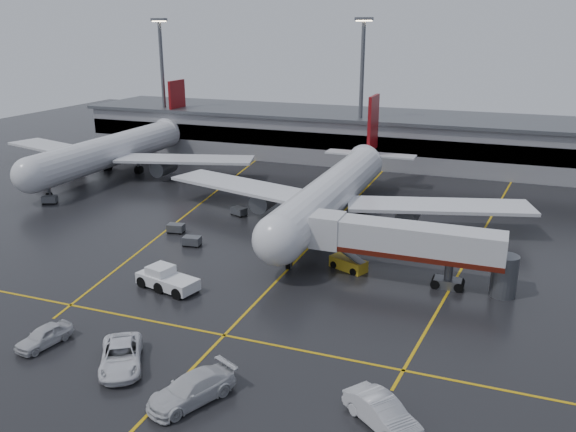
% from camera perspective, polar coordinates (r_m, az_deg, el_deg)
% --- Properties ---
extents(ground, '(220.00, 220.00, 0.00)m').
position_cam_1_polar(ground, '(68.12, 2.17, -2.90)').
color(ground, black).
rests_on(ground, ground).
extents(apron_line_centre, '(0.25, 90.00, 0.02)m').
position_cam_1_polar(apron_line_centre, '(68.11, 2.17, -2.90)').
color(apron_line_centre, gold).
rests_on(apron_line_centre, ground).
extents(apron_line_stop, '(60.00, 0.25, 0.02)m').
position_cam_1_polar(apron_line_stop, '(49.65, -6.15, -11.34)').
color(apron_line_stop, gold).
rests_on(apron_line_stop, ground).
extents(apron_line_left, '(9.99, 69.35, 0.02)m').
position_cam_1_polar(apron_line_left, '(84.58, -8.56, 1.09)').
color(apron_line_left, gold).
rests_on(apron_line_left, ground).
extents(apron_line_right, '(7.57, 69.64, 0.02)m').
position_cam_1_polar(apron_line_right, '(74.48, 17.96, -1.94)').
color(apron_line_right, gold).
rests_on(apron_line_right, ground).
extents(terminal, '(122.00, 19.00, 8.60)m').
position_cam_1_polar(terminal, '(111.98, 10.14, 7.40)').
color(terminal, gray).
rests_on(terminal, ground).
extents(light_mast_left, '(3.00, 1.20, 25.45)m').
position_cam_1_polar(light_mast_left, '(121.76, -11.98, 12.95)').
color(light_mast_left, '#595B60').
rests_on(light_mast_left, ground).
extents(light_mast_mid, '(3.00, 1.20, 25.45)m').
position_cam_1_polar(light_mast_mid, '(105.90, 7.10, 12.51)').
color(light_mast_mid, '#595B60').
rests_on(light_mast_mid, ground).
extents(main_airliner, '(48.80, 45.60, 14.10)m').
position_cam_1_polar(main_airliner, '(75.63, 4.57, 2.53)').
color(main_airliner, silver).
rests_on(main_airliner, ground).
extents(second_airliner, '(48.80, 45.60, 14.10)m').
position_cam_1_polar(second_airliner, '(104.89, -16.15, 6.22)').
color(second_airliner, silver).
rests_on(second_airliner, ground).
extents(jet_bridge, '(19.90, 3.40, 6.05)m').
position_cam_1_polar(jet_bridge, '(58.65, 11.38, -2.66)').
color(jet_bridge, silver).
rests_on(jet_bridge, ground).
extents(pushback_tractor, '(6.69, 3.98, 2.24)m').
position_cam_1_polar(pushback_tractor, '(58.31, -11.63, -6.03)').
color(pushback_tractor, white).
rests_on(pushback_tractor, ground).
extents(belt_loader, '(4.26, 3.13, 2.49)m').
position_cam_1_polar(belt_loader, '(61.86, 5.83, -4.59)').
color(belt_loader, gold).
rests_on(belt_loader, ground).
extents(service_van_a, '(5.85, 6.87, 1.75)m').
position_cam_1_polar(service_van_a, '(46.60, -15.76, -12.84)').
color(service_van_a, white).
rests_on(service_van_a, ground).
extents(service_van_b, '(5.11, 6.85, 1.85)m').
position_cam_1_polar(service_van_b, '(41.85, -9.28, -16.12)').
color(service_van_b, silver).
rests_on(service_van_b, ground).
extents(service_van_c, '(5.81, 5.06, 1.90)m').
position_cam_1_polar(service_van_c, '(39.69, 9.04, -18.17)').
color(service_van_c, silver).
rests_on(service_van_c, ground).
extents(service_van_d, '(2.69, 4.91, 1.58)m').
position_cam_1_polar(service_van_d, '(51.42, -22.42, -10.63)').
color(service_van_d, silver).
rests_on(service_van_d, ground).
extents(baggage_cart_a, '(2.15, 1.54, 1.12)m').
position_cam_1_polar(baggage_cart_a, '(68.80, -9.23, -2.36)').
color(baggage_cart_a, '#595B60').
rests_on(baggage_cart_a, ground).
extents(baggage_cart_b, '(2.17, 1.58, 1.12)m').
position_cam_1_polar(baggage_cart_b, '(73.47, -10.74, -1.12)').
color(baggage_cart_b, '#595B60').
rests_on(baggage_cart_b, ground).
extents(baggage_cart_c, '(2.34, 1.96, 1.12)m').
position_cam_1_polar(baggage_cart_c, '(79.00, -4.75, 0.49)').
color(baggage_cart_c, '#595B60').
rests_on(baggage_cart_c, ground).
extents(baggage_cart_d, '(2.27, 1.77, 1.12)m').
position_cam_1_polar(baggage_cart_d, '(99.89, -22.53, 2.87)').
color(baggage_cart_d, '#595B60').
rests_on(baggage_cart_d, ground).
extents(baggage_cart_e, '(2.36, 2.02, 1.12)m').
position_cam_1_polar(baggage_cart_e, '(90.61, -21.96, 1.51)').
color(baggage_cart_e, '#595B60').
rests_on(baggage_cart_e, ground).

